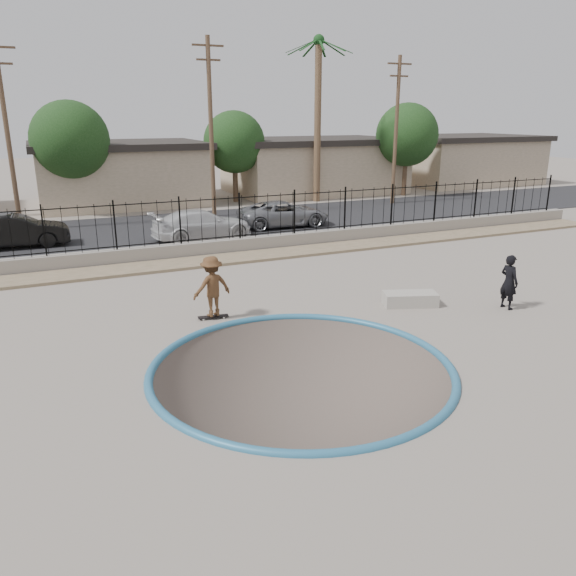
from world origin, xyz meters
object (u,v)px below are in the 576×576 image
(car_d, at_px, (284,214))
(car_b, at_px, (15,231))
(car_c, at_px, (202,224))
(videographer, at_px, (509,282))
(concrete_ledge, at_px, (410,299))
(skateboard, at_px, (213,317))
(skater, at_px, (212,290))

(car_d, bearing_deg, car_b, 90.83)
(car_b, bearing_deg, car_d, -90.13)
(car_c, bearing_deg, car_d, -78.33)
(videographer, distance_m, car_b, 19.97)
(car_b, bearing_deg, concrete_ledge, -139.10)
(car_b, bearing_deg, car_c, -100.29)
(skateboard, relative_size, car_d, 0.19)
(concrete_ledge, xyz_separation_m, car_d, (1.49, 13.01, 0.49))
(skateboard, distance_m, car_c, 10.75)
(car_b, bearing_deg, skater, -155.28)
(concrete_ledge, bearing_deg, car_c, 105.24)
(skater, bearing_deg, skateboard, -9.92)
(videographer, bearing_deg, car_b, 38.06)
(concrete_ledge, bearing_deg, skater, 167.34)
(skater, bearing_deg, car_c, -114.11)
(skater, xyz_separation_m, car_d, (7.30, 11.70, -0.18))
(videographer, xyz_separation_m, car_b, (-13.51, 14.71, -0.07))
(concrete_ledge, xyz_separation_m, car_b, (-11.03, 13.31, 0.55))
(skateboard, xyz_separation_m, car_d, (7.30, 11.70, 0.63))
(skateboard, height_order, car_c, car_c)
(car_d, bearing_deg, car_c, 107.75)
(car_c, height_order, car_d, car_c)
(skater, bearing_deg, videographer, 151.97)
(skater, height_order, car_b, skater)
(concrete_ledge, bearing_deg, car_b, 129.66)
(car_b, relative_size, car_d, 0.93)
(skateboard, distance_m, videographer, 8.76)
(car_c, bearing_deg, concrete_ledge, -168.64)
(skater, relative_size, concrete_ledge, 1.08)
(car_b, relative_size, car_c, 0.94)
(skater, distance_m, skateboard, 0.80)
(concrete_ledge, distance_m, car_d, 13.10)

